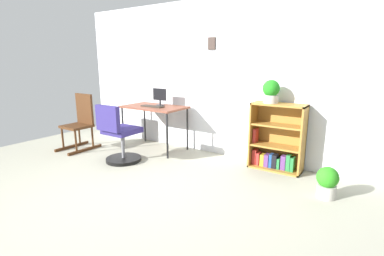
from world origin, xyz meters
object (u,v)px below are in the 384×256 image
object	(u,v)px
monitor	(160,97)
rocking_chair	(80,122)
bookshelf_low	(277,141)
potted_plant_on_shelf	(271,91)
keyboard	(153,106)
desk	(154,110)
potted_plant_floor	(327,182)
office_chair	(119,138)

from	to	relation	value
monitor	rocking_chair	size ratio (longest dim) A/B	0.31
bookshelf_low	potted_plant_on_shelf	distance (m)	0.68
keyboard	bookshelf_low	size ratio (longest dim) A/B	0.44
desk	potted_plant_floor	distance (m)	2.80
rocking_chair	potted_plant_floor	distance (m)	3.83
keyboard	potted_plant_floor	size ratio (longest dim) A/B	1.16
keyboard	bookshelf_low	bearing A→B (deg)	8.90
rocking_chair	bookshelf_low	distance (m)	3.19
rocking_chair	bookshelf_low	size ratio (longest dim) A/B	1.01
monitor	rocking_chair	bearing A→B (deg)	-146.02
office_chair	potted_plant_floor	xyz separation A→B (m)	(2.73, 0.45, -0.19)
potted_plant_on_shelf	potted_plant_floor	world-z (taller)	potted_plant_on_shelf
keyboard	potted_plant_floor	distance (m)	2.77
desk	office_chair	bearing A→B (deg)	-90.03
office_chair	bookshelf_low	bearing A→B (deg)	27.12
keyboard	rocking_chair	size ratio (longest dim) A/B	0.43
desk	potted_plant_on_shelf	distance (m)	1.93
monitor	keyboard	size ratio (longest dim) A/B	0.71
rocking_chair	potted_plant_floor	xyz separation A→B (m)	(3.81, 0.31, -0.28)
office_chair	potted_plant_on_shelf	size ratio (longest dim) A/B	2.82
desk	keyboard	bearing A→B (deg)	-68.33
desk	potted_plant_floor	bearing A→B (deg)	-7.16
potted_plant_floor	rocking_chair	bearing A→B (deg)	-175.27
potted_plant_on_shelf	potted_plant_floor	distance (m)	1.34
office_chair	potted_plant_floor	world-z (taller)	office_chair
monitor	rocking_chair	world-z (taller)	monitor
keyboard	rocking_chair	xyz separation A→B (m)	(-1.11, -0.58, -0.28)
office_chair	rocking_chair	world-z (taller)	rocking_chair
bookshelf_low	keyboard	bearing A→B (deg)	-171.10
desk	monitor	world-z (taller)	monitor
keyboard	rocking_chair	world-z (taller)	rocking_chair
office_chair	bookshelf_low	distance (m)	2.23
monitor	potted_plant_on_shelf	world-z (taller)	potted_plant_on_shelf
rocking_chair	potted_plant_floor	bearing A→B (deg)	4.73
rocking_chair	potted_plant_on_shelf	distance (m)	3.13
bookshelf_low	potted_plant_on_shelf	xyz separation A→B (m)	(-0.10, -0.05, 0.67)
potted_plant_on_shelf	keyboard	bearing A→B (deg)	-172.24
potted_plant_floor	office_chair	bearing A→B (deg)	-170.70
keyboard	potted_plant_floor	world-z (taller)	keyboard
bookshelf_low	potted_plant_on_shelf	size ratio (longest dim) A/B	2.97
monitor	potted_plant_on_shelf	bearing A→B (deg)	2.45
office_chair	rocking_chair	xyz separation A→B (m)	(-1.07, 0.13, 0.09)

